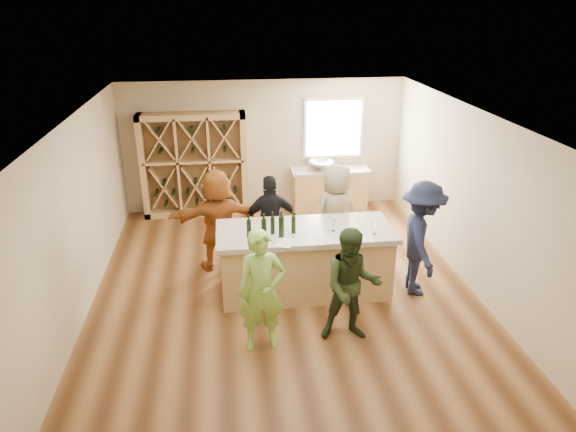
{
  "coord_description": "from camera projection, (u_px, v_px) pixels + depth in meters",
  "views": [
    {
      "loc": [
        -0.84,
        -7.23,
        4.35
      ],
      "look_at": [
        0.1,
        0.2,
        1.15
      ],
      "focal_mm": 32.0,
      "sensor_mm": 36.0,
      "label": 1
    }
  ],
  "objects": [
    {
      "name": "floor",
      "position": [
        283.0,
        288.0,
        8.42
      ],
      "size": [
        6.0,
        7.0,
        0.1
      ],
      "primitive_type": "cube",
      "color": "brown",
      "rests_on": "ground"
    },
    {
      "name": "back_counter_top",
      "position": [
        330.0,
        170.0,
        11.13
      ],
      "size": [
        1.7,
        0.62,
        0.06
      ],
      "primitive_type": "cube",
      "color": "#B4A694",
      "rests_on": "back_counter_base"
    },
    {
      "name": "wall_back",
      "position": [
        264.0,
        145.0,
        11.09
      ],
      "size": [
        6.0,
        0.1,
        2.8
      ],
      "primitive_type": "cube",
      "color": "#C0AD8B",
      "rests_on": "ground"
    },
    {
      "name": "person_near_right",
      "position": [
        352.0,
        286.0,
        6.82
      ],
      "size": [
        0.83,
        0.51,
        1.63
      ],
      "primitive_type": "imported",
      "rotation": [
        0.0,
        0.0,
        -0.1
      ],
      "color": "#263319",
      "rests_on": "floor"
    },
    {
      "name": "wine_bottle_d",
      "position": [
        281.0,
        227.0,
        7.53
      ],
      "size": [
        0.09,
        0.09,
        0.33
      ],
      "primitive_type": "cylinder",
      "rotation": [
        0.0,
        0.0,
        0.17
      ],
      "color": "black",
      "rests_on": "tasting_counter_top"
    },
    {
      "name": "wine_rack",
      "position": [
        194.0,
        165.0,
        10.78
      ],
      "size": [
        2.2,
        0.45,
        2.2
      ],
      "primitive_type": "cube",
      "color": "tan",
      "rests_on": "floor"
    },
    {
      "name": "tasting_counter_base",
      "position": [
        305.0,
        263.0,
        8.07
      ],
      "size": [
        2.6,
        1.0,
        1.0
      ],
      "primitive_type": "cube",
      "color": "tan",
      "rests_on": "floor"
    },
    {
      "name": "person_near_left",
      "position": [
        262.0,
        291.0,
        6.63
      ],
      "size": [
        0.65,
        0.49,
        1.7
      ],
      "primitive_type": "imported",
      "rotation": [
        0.0,
        0.0,
        0.07
      ],
      "color": "#8CC64C",
      "rests_on": "floor"
    },
    {
      "name": "wine_bottle_a",
      "position": [
        249.0,
        229.0,
        7.53
      ],
      "size": [
        0.08,
        0.08,
        0.28
      ],
      "primitive_type": "cylinder",
      "rotation": [
        0.0,
        0.0,
        -0.22
      ],
      "color": "black",
      "rests_on": "tasting_counter_top"
    },
    {
      "name": "ceiling",
      "position": [
        283.0,
        112.0,
        7.28
      ],
      "size": [
        6.0,
        7.0,
        0.1
      ],
      "primitive_type": "cube",
      "color": "white",
      "rests_on": "ground"
    },
    {
      "name": "person_far_left",
      "position": [
        218.0,
        220.0,
        8.65
      ],
      "size": [
        1.7,
        0.76,
        1.78
      ],
      "primitive_type": "imported",
      "rotation": [
        0.0,
        0.0,
        3.25
      ],
      "color": "#994C19",
      "rests_on": "floor"
    },
    {
      "name": "tasting_menu_b",
      "position": [
        324.0,
        240.0,
        7.49
      ],
      "size": [
        0.28,
        0.34,
        0.0
      ],
      "primitive_type": "cube",
      "rotation": [
        0.0,
        0.0,
        0.28
      ],
      "color": "white",
      "rests_on": "tasting_counter_top"
    },
    {
      "name": "wine_bottle_b",
      "position": [
        264.0,
        229.0,
        7.49
      ],
      "size": [
        0.09,
        0.09,
        0.31
      ],
      "primitive_type": "cylinder",
      "rotation": [
        0.0,
        0.0,
        0.18
      ],
      "color": "black",
      "rests_on": "tasting_counter_top"
    },
    {
      "name": "wine_bottle_e",
      "position": [
        293.0,
        225.0,
        7.68
      ],
      "size": [
        0.09,
        0.09,
        0.27
      ],
      "primitive_type": "cylinder",
      "rotation": [
        0.0,
        0.0,
        -0.36
      ],
      "color": "black",
      "rests_on": "tasting_counter_top"
    },
    {
      "name": "wine_glass_e",
      "position": [
        375.0,
        228.0,
        7.65
      ],
      "size": [
        0.08,
        0.08,
        0.2
      ],
      "primitive_type": "cone",
      "rotation": [
        0.0,
        0.0,
        -0.04
      ],
      "color": "white",
      "rests_on": "tasting_counter_top"
    },
    {
      "name": "person_server",
      "position": [
        421.0,
        239.0,
        7.9
      ],
      "size": [
        0.74,
        1.26,
        1.84
      ],
      "primitive_type": "imported",
      "rotation": [
        0.0,
        0.0,
        1.41
      ],
      "color": "#191E38",
      "rests_on": "floor"
    },
    {
      "name": "wine_glass_c",
      "position": [
        356.0,
        236.0,
        7.43
      ],
      "size": [
        0.07,
        0.07,
        0.17
      ],
      "primitive_type": "cone",
      "rotation": [
        0.0,
        0.0,
        0.08
      ],
      "color": "white",
      "rests_on": "tasting_counter_top"
    },
    {
      "name": "wine_glass_d",
      "position": [
        333.0,
        226.0,
        7.76
      ],
      "size": [
        0.07,
        0.07,
        0.16
      ],
      "primitive_type": "cone",
      "rotation": [
        0.0,
        0.0,
        0.24
      ],
      "color": "white",
      "rests_on": "tasting_counter_top"
    },
    {
      "name": "wall_right",
      "position": [
        472.0,
        197.0,
        8.2
      ],
      "size": [
        0.1,
        7.0,
        2.8
      ],
      "primitive_type": "cube",
      "color": "#C0AD8B",
      "rests_on": "ground"
    },
    {
      "name": "wine_glass_b",
      "position": [
        327.0,
        236.0,
        7.43
      ],
      "size": [
        0.07,
        0.07,
        0.16
      ],
      "primitive_type": "cone",
      "rotation": [
        0.0,
        0.0,
        0.24
      ],
      "color": "white",
      "rests_on": "tasting_counter_top"
    },
    {
      "name": "wall_front",
      "position": [
        329.0,
        353.0,
        4.61
      ],
      "size": [
        6.0,
        0.1,
        2.8
      ],
      "primitive_type": "cube",
      "color": "#C0AD8B",
      "rests_on": "ground"
    },
    {
      "name": "wall_left",
      "position": [
        76.0,
        216.0,
        7.5
      ],
      "size": [
        0.1,
        7.0,
        2.8
      ],
      "primitive_type": "cube",
      "color": "#C0AD8B",
      "rests_on": "ground"
    },
    {
      "name": "tasting_menu_c",
      "position": [
        366.0,
        238.0,
        7.56
      ],
      "size": [
        0.25,
        0.31,
        0.0
      ],
      "primitive_type": "cube",
      "rotation": [
        0.0,
        0.0,
        -0.17
      ],
      "color": "white",
      "rests_on": "tasting_counter_top"
    },
    {
      "name": "back_counter_base",
      "position": [
        329.0,
        190.0,
        11.31
      ],
      "size": [
        1.6,
        0.58,
        0.86
      ],
      "primitive_type": "cube",
      "color": "tan",
      "rests_on": "floor"
    },
    {
      "name": "faucet",
      "position": [
        320.0,
        160.0,
        11.2
      ],
      "size": [
        0.02,
        0.02,
        0.3
      ],
      "primitive_type": "cylinder",
      "color": "silver",
      "rests_on": "back_counter_top"
    },
    {
      "name": "person_far_mid",
      "position": [
        271.0,
        222.0,
        8.76
      ],
      "size": [
        0.99,
        0.54,
        1.64
      ],
      "primitive_type": "imported",
      "rotation": [
        0.0,
        0.0,
        3.19
      ],
      "color": "black",
      "rests_on": "floor"
    },
    {
      "name": "sink",
      "position": [
        321.0,
        165.0,
        11.06
      ],
      "size": [
        0.54,
        0.54,
        0.19
      ],
      "primitive_type": "imported",
      "color": "silver",
      "rests_on": "back_counter_top"
    },
    {
      "name": "tasting_menu_a",
      "position": [
        285.0,
        242.0,
        7.42
      ],
      "size": [
        0.35,
        0.39,
        0.0
      ],
      "primitive_type": "cube",
      "rotation": [
        0.0,
        0.0,
        -0.43
      ],
      "color": "white",
      "rests_on": "tasting_counter_top"
    },
    {
      "name": "window_pane",
      "position": [
        334.0,
        129.0,
        11.02
      ],
      "size": [
        1.18,
        0.01,
        1.18
      ],
      "primitive_type": "cube",
      "color": "white",
      "rests_on": "wall_back"
    },
    {
      "name": "window_frame",
      "position": [
        333.0,
        128.0,
        11.05
      ],
      "size": [
        1.3,
        0.06,
        1.3
      ],
      "primitive_type": "cube",
      "color": "white",
      "rests_on": "wall_back"
    },
    {
      "name": "tasting_counter_top",
      "position": [
        305.0,
        232.0,
        7.86
      ],
      "size": [
        2.72,
        1.12,
        0.08
      ],
      "primitive_type": "cube",
      "color": "#B4A694",
      "rests_on": "tasting_counter_base"
    },
    {
      "name": "wine_bottle_c",
      "position": [
        273.0,
        225.0,
        7.65
      ],
      "size": [
        0.09,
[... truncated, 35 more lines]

